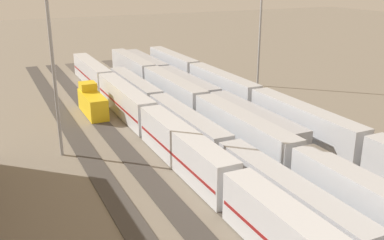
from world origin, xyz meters
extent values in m
plane|color=#756B5B|center=(0.00, 0.00, 0.00)|extent=(400.00, 400.00, 0.00)
cube|color=#3D3833|center=(0.00, -20.00, 0.06)|extent=(140.00, 2.80, 0.12)
cube|color=#3D3833|center=(0.00, -15.00, 0.06)|extent=(140.00, 2.80, 0.12)
cube|color=#3D3833|center=(0.00, -10.00, 0.06)|extent=(140.00, 2.80, 0.12)
cube|color=#3D3833|center=(0.00, -5.00, 0.06)|extent=(140.00, 2.80, 0.12)
cube|color=#4C443D|center=(0.00, 0.00, 0.06)|extent=(140.00, 2.80, 0.12)
cube|color=#3D3833|center=(0.00, 5.00, 0.06)|extent=(140.00, 2.80, 0.12)
cube|color=#4C443D|center=(0.00, 10.00, 0.06)|extent=(140.00, 2.80, 0.12)
cube|color=#3D3833|center=(0.00, 15.00, 0.06)|extent=(140.00, 2.80, 0.12)
cube|color=#3D3833|center=(0.00, 20.00, 0.06)|extent=(140.00, 2.80, 0.12)
cube|color=#B7BABF|center=(-18.23, 5.00, 2.02)|extent=(23.00, 3.00, 3.80)
cube|color=#1E6B9E|center=(-18.23, 5.00, 1.79)|extent=(22.40, 3.06, 0.36)
cube|color=#B7BABF|center=(5.97, 5.00, 2.02)|extent=(23.00, 3.00, 3.80)
cube|color=#1E6B9E|center=(5.97, 5.00, 2.03)|extent=(22.40, 3.06, 0.36)
cube|color=#B7BABF|center=(30.17, 5.00, 2.02)|extent=(23.00, 3.00, 3.80)
cube|color=#1E6B9E|center=(30.17, 5.00, 1.98)|extent=(22.40, 3.06, 0.36)
cube|color=silver|center=(-3.94, 10.00, 2.62)|extent=(23.00, 3.00, 5.00)
cube|color=maroon|center=(-3.94, 10.00, 2.19)|extent=(22.40, 3.06, 0.36)
cube|color=silver|center=(20.26, 10.00, 2.62)|extent=(23.00, 3.00, 5.00)
cube|color=maroon|center=(20.26, 10.00, 2.26)|extent=(22.40, 3.06, 0.36)
cube|color=silver|center=(44.46, 10.00, 2.62)|extent=(23.00, 3.00, 5.00)
cube|color=maroon|center=(44.46, 10.00, 2.17)|extent=(22.40, 3.06, 0.36)
cube|color=#A8AAB2|center=(3.01, -5.00, 2.02)|extent=(23.00, 3.00, 3.80)
cube|color=#285193|center=(3.01, -5.00, 1.89)|extent=(22.40, 3.06, 0.36)
cube|color=#A8AAB2|center=(27.21, -5.00, 2.02)|extent=(23.00, 3.00, 3.80)
cube|color=#285193|center=(27.21, -5.00, 2.06)|extent=(22.40, 3.06, 0.36)
cube|color=#A8AAB2|center=(51.41, -5.00, 2.02)|extent=(23.00, 3.00, 3.80)
cube|color=#285193|center=(51.41, -5.00, 2.12)|extent=(22.40, 3.06, 0.36)
cube|color=gold|center=(22.69, 15.00, 1.92)|extent=(10.00, 3.00, 3.60)
cube|color=gold|center=(25.69, 15.00, 4.42)|extent=(3.00, 2.70, 1.40)
cube|color=#B7BABF|center=(-25.85, 0.00, 2.62)|extent=(23.00, 3.00, 5.00)
cube|color=#B7BABF|center=(-1.65, 0.00, 2.62)|extent=(23.00, 3.00, 5.00)
cube|color=#B7BABF|center=(22.55, 0.00, 2.62)|extent=(23.00, 3.00, 5.00)
cube|color=#B7BABF|center=(46.75, 0.00, 2.62)|extent=(23.00, 3.00, 5.00)
cube|color=#B7BABF|center=(-2.30, -10.00, 2.62)|extent=(23.00, 3.00, 5.00)
cube|color=#B7BABF|center=(21.90, -10.00, 2.62)|extent=(23.00, 3.00, 5.00)
cube|color=#B7BABF|center=(46.10, -10.00, 2.62)|extent=(23.00, 3.00, 5.00)
cylinder|color=#9EA0A5|center=(27.83, -22.20, 13.42)|extent=(0.44, 0.44, 26.85)
cylinder|color=#9EA0A5|center=(7.03, 23.05, 14.05)|extent=(0.44, 0.44, 28.10)
camera|label=1|loc=(-50.01, 30.81, 23.46)|focal=41.09mm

